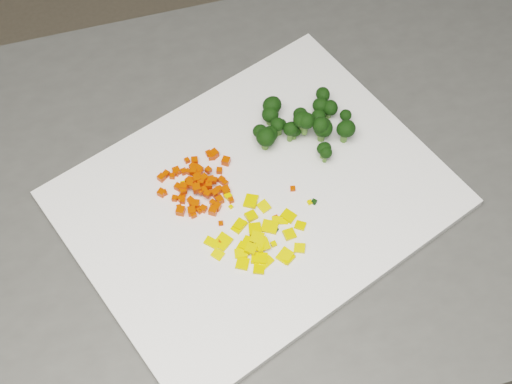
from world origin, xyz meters
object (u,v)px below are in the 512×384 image
object	(u,v)px
counter_block	(257,313)
pepper_pile	(257,237)
cutting_board	(256,199)
carrot_pile	(198,181)
broccoli_pile	(305,125)

from	to	relation	value
counter_block	pepper_pile	xyz separation A→B (m)	(-0.03, -0.08, 0.47)
cutting_board	carrot_pile	distance (m)	0.07
carrot_pile	pepper_pile	bearing A→B (deg)	-63.44
counter_block	carrot_pile	size ratio (longest dim) A/B	9.37
cutting_board	broccoli_pile	distance (m)	0.11
counter_block	cutting_board	bearing A→B (deg)	-112.06
counter_block	carrot_pile	world-z (taller)	carrot_pile
carrot_pile	pepper_pile	xyz separation A→B (m)	(0.05, -0.09, -0.01)
cutting_board	carrot_pile	bearing A→B (deg)	150.71
cutting_board	pepper_pile	size ratio (longest dim) A/B	3.88
carrot_pile	broccoli_pile	size ratio (longest dim) A/B	0.83
cutting_board	broccoli_pile	bearing A→B (deg)	36.87
carrot_pile	pepper_pile	distance (m)	0.10
cutting_board	pepper_pile	world-z (taller)	pepper_pile
counter_block	broccoli_pile	size ratio (longest dim) A/B	7.81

